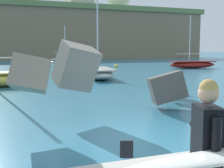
{
  "coord_description": "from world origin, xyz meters",
  "views": [
    {
      "loc": [
        -3.31,
        -6.67,
        2.31
      ],
      "look_at": [
        -0.7,
        0.5,
        1.4
      ],
      "focal_mm": 46.7,
      "sensor_mm": 36.0,
      "label": 1
    }
  ],
  "objects_px": {
    "mooring_buoy_outer": "(116,66)",
    "boat_mid_left": "(68,62)",
    "station_building_east": "(3,4)",
    "boat_mid_right": "(192,64)",
    "surfer_with_board": "(213,154)",
    "boat_mid_centre": "(99,73)",
    "station_building_central": "(80,2)",
    "station_building_west": "(21,3)"
  },
  "relations": [
    {
      "from": "surfer_with_board",
      "to": "station_building_east",
      "type": "distance_m",
      "value": 95.03
    },
    {
      "from": "mooring_buoy_outer",
      "to": "boat_mid_left",
      "type": "bearing_deg",
      "value": 128.82
    },
    {
      "from": "surfer_with_board",
      "to": "boat_mid_right",
      "type": "height_order",
      "value": "boat_mid_right"
    },
    {
      "from": "mooring_buoy_outer",
      "to": "station_building_east",
      "type": "height_order",
      "value": "station_building_east"
    },
    {
      "from": "boat_mid_centre",
      "to": "surfer_with_board",
      "type": "bearing_deg",
      "value": -104.05
    },
    {
      "from": "station_building_west",
      "to": "station_building_east",
      "type": "bearing_deg",
      "value": 116.94
    },
    {
      "from": "boat_mid_left",
      "to": "boat_mid_right",
      "type": "height_order",
      "value": "boat_mid_right"
    },
    {
      "from": "boat_mid_left",
      "to": "station_building_east",
      "type": "relative_size",
      "value": 0.9
    },
    {
      "from": "boat_mid_left",
      "to": "boat_mid_centre",
      "type": "distance_m",
      "value": 18.99
    },
    {
      "from": "station_building_central",
      "to": "station_building_east",
      "type": "height_order",
      "value": "station_building_east"
    },
    {
      "from": "boat_mid_left",
      "to": "boat_mid_centre",
      "type": "xyz_separation_m",
      "value": [
        -1.39,
        -18.94,
        -0.06
      ]
    },
    {
      "from": "boat_mid_left",
      "to": "boat_mid_right",
      "type": "xyz_separation_m",
      "value": [
        13.31,
        -10.5,
        -0.05
      ]
    },
    {
      "from": "boat_mid_right",
      "to": "station_building_east",
      "type": "distance_m",
      "value": 71.08
    },
    {
      "from": "boat_mid_centre",
      "to": "mooring_buoy_outer",
      "type": "distance_m",
      "value": 14.28
    },
    {
      "from": "surfer_with_board",
      "to": "boat_mid_left",
      "type": "xyz_separation_m",
      "value": [
        6.27,
        38.45,
        -0.73
      ]
    },
    {
      "from": "mooring_buoy_outer",
      "to": "station_building_west",
      "type": "xyz_separation_m",
      "value": [
        -8.52,
        52.16,
        14.85
      ]
    },
    {
      "from": "mooring_buoy_outer",
      "to": "surfer_with_board",
      "type": "bearing_deg",
      "value": -109.14
    },
    {
      "from": "station_building_west",
      "to": "station_building_central",
      "type": "xyz_separation_m",
      "value": [
        15.2,
        -6.02,
        0.36
      ]
    },
    {
      "from": "boat_mid_left",
      "to": "surfer_with_board",
      "type": "bearing_deg",
      "value": -99.26
    },
    {
      "from": "boat_mid_centre",
      "to": "boat_mid_right",
      "type": "distance_m",
      "value": 16.95
    },
    {
      "from": "boat_mid_right",
      "to": "station_building_central",
      "type": "distance_m",
      "value": 52.69
    },
    {
      "from": "boat_mid_right",
      "to": "mooring_buoy_outer",
      "type": "height_order",
      "value": "boat_mid_right"
    },
    {
      "from": "boat_mid_left",
      "to": "boat_mid_centre",
      "type": "relative_size",
      "value": 0.74
    },
    {
      "from": "boat_mid_right",
      "to": "station_building_west",
      "type": "relative_size",
      "value": 0.85
    },
    {
      "from": "boat_mid_centre",
      "to": "boat_mid_right",
      "type": "xyz_separation_m",
      "value": [
        14.7,
        8.44,
        0.01
      ]
    },
    {
      "from": "boat_mid_right",
      "to": "station_building_central",
      "type": "height_order",
      "value": "station_building_central"
    },
    {
      "from": "surfer_with_board",
      "to": "station_building_east",
      "type": "xyz_separation_m",
      "value": [
        -2.09,
        93.87,
        14.61
      ]
    },
    {
      "from": "surfer_with_board",
      "to": "mooring_buoy_outer",
      "type": "relative_size",
      "value": 4.77
    },
    {
      "from": "boat_mid_right",
      "to": "station_building_east",
      "type": "height_order",
      "value": "station_building_east"
    },
    {
      "from": "mooring_buoy_outer",
      "to": "station_building_central",
      "type": "xyz_separation_m",
      "value": [
        6.68,
        46.14,
        15.21
      ]
    },
    {
      "from": "boat_mid_left",
      "to": "station_building_central",
      "type": "distance_m",
      "value": 44.23
    },
    {
      "from": "boat_mid_centre",
      "to": "station_building_west",
      "type": "xyz_separation_m",
      "value": [
        -2.19,
        64.95,
        14.59
      ]
    },
    {
      "from": "surfer_with_board",
      "to": "station_building_central",
      "type": "distance_m",
      "value": 81.7
    },
    {
      "from": "boat_mid_centre",
      "to": "station_building_central",
      "type": "relative_size",
      "value": 1.03
    },
    {
      "from": "boat_mid_centre",
      "to": "boat_mid_right",
      "type": "relative_size",
      "value": 1.18
    },
    {
      "from": "station_building_west",
      "to": "mooring_buoy_outer",
      "type": "bearing_deg",
      "value": -80.72
    },
    {
      "from": "station_building_west",
      "to": "station_building_central",
      "type": "relative_size",
      "value": 1.03
    },
    {
      "from": "surfer_with_board",
      "to": "boat_mid_centre",
      "type": "xyz_separation_m",
      "value": [
        4.88,
        19.51,
        -0.79
      ]
    },
    {
      "from": "surfer_with_board",
      "to": "boat_mid_centre",
      "type": "relative_size",
      "value": 0.28
    },
    {
      "from": "boat_mid_left",
      "to": "mooring_buoy_outer",
      "type": "relative_size",
      "value": 12.68
    },
    {
      "from": "station_building_central",
      "to": "surfer_with_board",
      "type": "bearing_deg",
      "value": -102.85
    },
    {
      "from": "surfer_with_board",
      "to": "station_building_central",
      "type": "relative_size",
      "value": 0.29
    }
  ]
}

